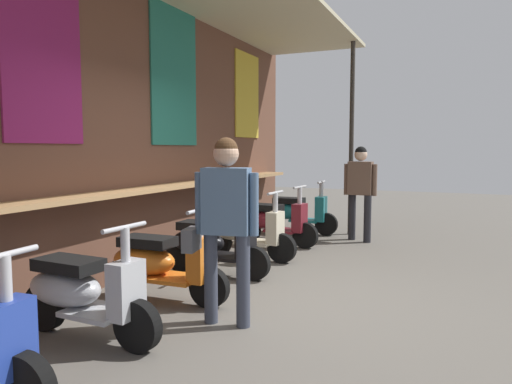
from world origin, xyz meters
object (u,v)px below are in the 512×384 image
at_px(scooter_maroon, 272,221).
at_px(shopper_browsing, 360,184).
at_px(scooter_cream, 244,231).
at_px(scooter_teal, 295,212).
at_px(scooter_silver, 80,292).
at_px(shopper_with_handbag, 225,213).
at_px(scooter_black, 210,244).
at_px(scooter_orange, 158,263).

relative_size(scooter_maroon, shopper_browsing, 0.89).
bearing_deg(scooter_cream, scooter_teal, 92.66).
height_order(scooter_silver, scooter_teal, same).
bearing_deg(shopper_browsing, scooter_teal, -99.99).
relative_size(scooter_cream, shopper_with_handbag, 0.86).
bearing_deg(scooter_maroon, scooter_silver, -85.52).
bearing_deg(scooter_teal, scooter_black, -91.68).
bearing_deg(shopper_with_handbag, scooter_silver, -63.37).
bearing_deg(scooter_cream, shopper_with_handbag, -65.77).
height_order(scooter_maroon, shopper_with_handbag, shopper_with_handbag).
bearing_deg(scooter_silver, scooter_cream, 92.21).
height_order(scooter_silver, shopper_with_handbag, shopper_with_handbag).
height_order(scooter_silver, scooter_cream, same).
bearing_deg(scooter_black, scooter_teal, 90.22).
relative_size(scooter_orange, scooter_maroon, 1.00).
bearing_deg(scooter_maroon, scooter_cream, -85.52).
relative_size(scooter_orange, shopper_browsing, 0.89).
bearing_deg(scooter_teal, shopper_browsing, -13.35).
bearing_deg(scooter_cream, scooter_black, -87.34).
xyz_separation_m(scooter_orange, shopper_browsing, (3.97, -1.22, 0.57)).
distance_m(scooter_orange, scooter_black, 1.07).
xyz_separation_m(scooter_black, scooter_maroon, (2.01, -0.00, 0.00)).
height_order(scooter_cream, scooter_teal, same).
xyz_separation_m(scooter_orange, scooter_teal, (4.22, 0.00, 0.00)).
relative_size(scooter_cream, scooter_maroon, 1.00).
bearing_deg(shopper_browsing, scooter_orange, -15.47).
relative_size(scooter_black, scooter_cream, 1.00).
bearing_deg(shopper_browsing, scooter_silver, -12.01).
bearing_deg(scooter_maroon, shopper_with_handbag, -70.24).
height_order(scooter_black, shopper_browsing, shopper_browsing).
height_order(shopper_with_handbag, shopper_browsing, shopper_with_handbag).
relative_size(scooter_black, shopper_browsing, 0.89).
bearing_deg(scooter_silver, scooter_teal, 92.21).
height_order(scooter_maroon, shopper_browsing, shopper_browsing).
distance_m(scooter_silver, scooter_black, 2.13).
relative_size(scooter_silver, scooter_maroon, 1.00).
relative_size(scooter_teal, shopper_browsing, 0.89).
distance_m(scooter_silver, scooter_teal, 5.27).
distance_m(scooter_silver, scooter_cream, 3.09).
height_order(scooter_silver, shopper_browsing, shopper_browsing).
xyz_separation_m(shopper_with_handbag, shopper_browsing, (4.27, -0.30, -0.03)).
bearing_deg(scooter_maroon, scooter_black, -85.52).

